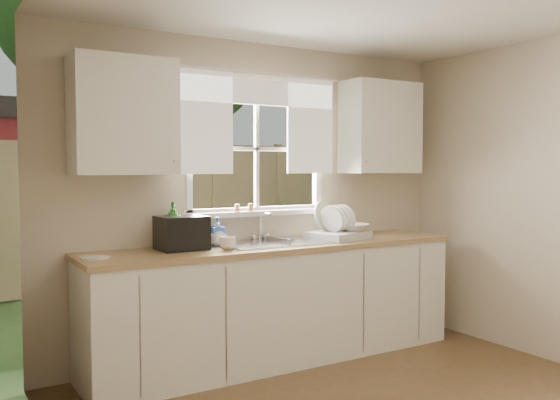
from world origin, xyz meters
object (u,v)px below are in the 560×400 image
cup (227,243)px  black_appliance (182,233)px  soap_bottle_a (173,225)px  dish_rack (337,231)px

cup → black_appliance: size_ratio=0.36×
cup → black_appliance: bearing=170.4°
cup → black_appliance: 0.34m
soap_bottle_a → cup: (0.32, -0.24, -0.12)m
dish_rack → soap_bottle_a: soap_bottle_a is taller
dish_rack → cup: dish_rack is taller
dish_rack → cup: size_ratio=4.77×
black_appliance → soap_bottle_a: bearing=121.9°
soap_bottle_a → cup: size_ratio=2.88×
dish_rack → cup: bearing=-174.4°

